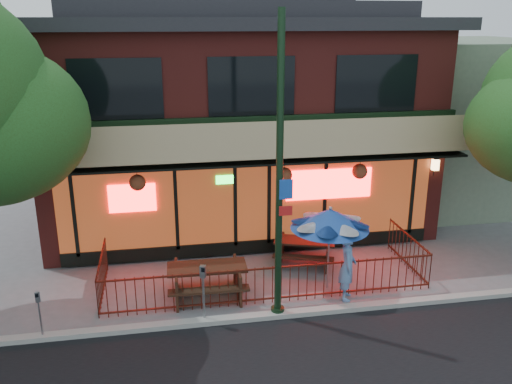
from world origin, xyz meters
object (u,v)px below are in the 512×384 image
parking_meter_near (203,284)px  parking_meter_far (39,307)px  picnic_table_right (304,248)px  picnic_table_left (207,276)px  patio_umbrella (330,219)px  pedestrian (347,266)px  street_light (279,190)px

parking_meter_near → parking_meter_far: parking_meter_near is taller
picnic_table_right → parking_meter_far: 7.25m
parking_meter_far → picnic_table_left: bearing=18.9°
parking_meter_far → patio_umbrella: bearing=9.7°
patio_umbrella → pedestrian: (0.31, -0.60, -1.06)m
picnic_table_left → street_light: bearing=-37.8°
street_light → patio_umbrella: street_light is taller
pedestrian → parking_meter_near: (-3.64, -0.50, 0.09)m
street_light → picnic_table_right: 4.01m
street_light → picnic_table_left: street_light is taller
parking_meter_near → pedestrian: bearing=7.8°
patio_umbrella → parking_meter_near: size_ratio=1.57×
patio_umbrella → parking_meter_far: patio_umbrella is taller
street_light → parking_meter_far: (-5.34, -0.08, -2.35)m
street_light → pedestrian: 2.99m
patio_umbrella → pedestrian: 1.25m
picnic_table_right → pedestrian: size_ratio=1.15×
street_light → pedestrian: size_ratio=3.94×
patio_umbrella → parking_meter_far: (-6.92, -1.18, -1.15)m
street_light → parking_meter_near: street_light is taller
picnic_table_right → pedestrian: bearing=-76.5°
street_light → pedestrian: street_light is taller
parking_meter_far → pedestrian: bearing=4.6°
street_light → parking_meter_far: size_ratio=5.97×
picnic_table_left → picnic_table_right: size_ratio=1.00×
patio_umbrella → parking_meter_far: size_ratio=1.94×
picnic_table_right → parking_meter_near: size_ratio=1.41×
picnic_table_left → patio_umbrella: (3.14, -0.11, 1.39)m
street_light → picnic_table_left: 3.26m
street_light → parking_meter_far: bearing=-179.2°
patio_umbrella → parking_meter_near: 3.64m
picnic_table_right → pedestrian: pedestrian is taller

